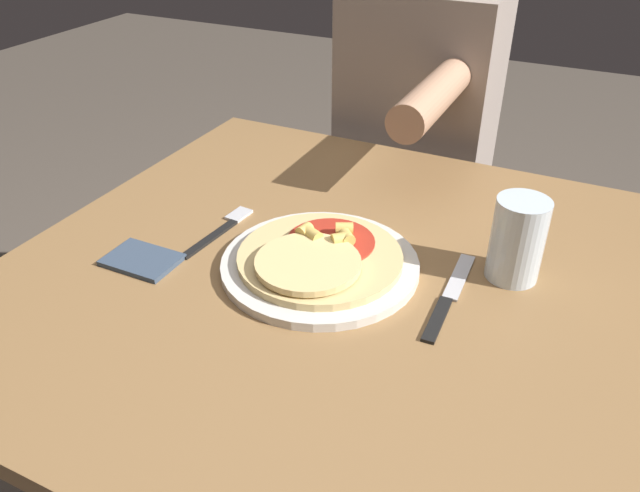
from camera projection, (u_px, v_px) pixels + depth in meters
name	position (u px, v px, depth m)	size (l,w,h in m)	color
dining_table	(339.00, 333.00, 1.00)	(0.98, 0.94, 0.76)	olive
plate	(320.00, 264.00, 0.94)	(0.30, 0.30, 0.01)	silver
pizza	(318.00, 256.00, 0.92)	(0.25, 0.25, 0.04)	#DBBC7A
fork	(222.00, 228.00, 1.04)	(0.03, 0.18, 0.00)	black
knife	(449.00, 297.00, 0.88)	(0.03, 0.22, 0.00)	black
drinking_glass	(517.00, 240.00, 0.89)	(0.08, 0.08, 0.13)	silver
napkin	(142.00, 260.00, 0.95)	(0.11, 0.08, 0.01)	#38475B
person_diner	(416.00, 134.00, 1.48)	(0.34, 0.52, 1.24)	#2D2D38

